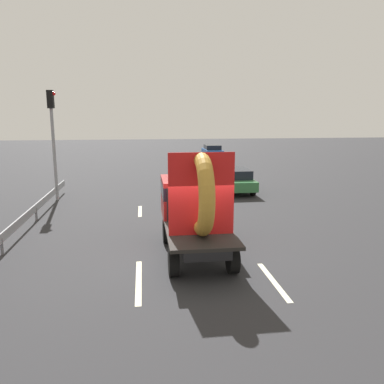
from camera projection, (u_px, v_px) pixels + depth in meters
ground_plane at (195, 262)px, 11.94m from camera, size 120.00×120.00×0.00m
flatbed_truck at (194, 204)px, 12.67m from camera, size 2.02×4.76×3.45m
distant_sedan at (234, 179)px, 22.70m from camera, size 1.79×4.18×1.36m
traffic_light at (53, 129)px, 19.85m from camera, size 0.42×0.36×5.69m
guardrail at (21, 222)px, 14.47m from camera, size 0.10×16.71×0.71m
lane_dash_left_near at (139, 281)px, 10.55m from camera, size 0.16×2.87×0.01m
lane_dash_left_far at (140, 211)px, 18.16m from camera, size 0.16×2.07×0.01m
lane_dash_right_near at (273, 281)px, 10.55m from camera, size 0.16×2.52×0.01m
lane_dash_right_far at (215, 207)px, 18.87m from camera, size 0.16×2.34×0.01m
oncoming_car at (212, 150)px, 40.93m from camera, size 1.72×4.02×1.31m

